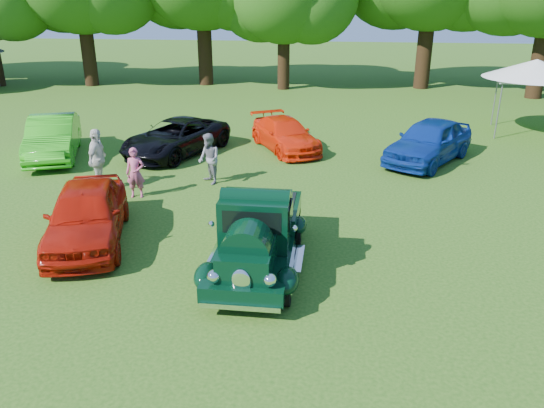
# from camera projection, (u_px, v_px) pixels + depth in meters

# --- Properties ---
(ground) EXTENTS (120.00, 120.00, 0.00)m
(ground) POSITION_uv_depth(u_px,v_px,m) (222.00, 263.00, 12.46)
(ground) COLOR #214C11
(ground) RESTS_ON ground
(hero_pickup) EXTENTS (2.15, 4.61, 1.80)m
(hero_pickup) POSITION_uv_depth(u_px,v_px,m) (257.00, 235.00, 12.04)
(hero_pickup) COLOR black
(hero_pickup) RESTS_ON ground
(red_convertible) EXTENTS (3.03, 4.76, 1.51)m
(red_convertible) POSITION_uv_depth(u_px,v_px,m) (87.00, 214.00, 13.26)
(red_convertible) COLOR #A21306
(red_convertible) RESTS_ON ground
(back_car_lime) EXTENTS (3.26, 4.99, 1.55)m
(back_car_lime) POSITION_uv_depth(u_px,v_px,m) (53.00, 137.00, 20.12)
(back_car_lime) COLOR #28A315
(back_car_lime) RESTS_ON ground
(back_car_black) EXTENTS (3.89, 5.31, 1.34)m
(back_car_black) POSITION_uv_depth(u_px,v_px,m) (176.00, 137.00, 20.55)
(back_car_black) COLOR black
(back_car_black) RESTS_ON ground
(back_car_orange) EXTENTS (3.55, 4.54, 1.23)m
(back_car_orange) POSITION_uv_depth(u_px,v_px,m) (285.00, 135.00, 21.17)
(back_car_orange) COLOR red
(back_car_orange) RESTS_ON ground
(back_car_blue) EXTENTS (4.06, 4.93, 1.58)m
(back_car_blue) POSITION_uv_depth(u_px,v_px,m) (429.00, 141.00, 19.57)
(back_car_blue) COLOR navy
(back_car_blue) RESTS_ON ground
(spectator_pink) EXTENTS (0.62, 0.45, 1.56)m
(spectator_pink) POSITION_uv_depth(u_px,v_px,m) (135.00, 173.00, 16.18)
(spectator_pink) COLOR #B84B6D
(spectator_pink) RESTS_ON ground
(spectator_grey) EXTENTS (1.00, 1.03, 1.68)m
(spectator_grey) POSITION_uv_depth(u_px,v_px,m) (209.00, 159.00, 17.32)
(spectator_grey) COLOR slate
(spectator_grey) RESTS_ON ground
(spectator_white) EXTENTS (0.52, 1.18, 1.98)m
(spectator_white) POSITION_uv_depth(u_px,v_px,m) (98.00, 160.00, 16.73)
(spectator_white) COLOR beige
(spectator_white) RESTS_ON ground
(canopy_tent) EXTENTS (5.09, 5.09, 3.25)m
(canopy_tent) POSITION_uv_depth(u_px,v_px,m) (536.00, 69.00, 22.73)
(canopy_tent) COLOR silver
(canopy_tent) RESTS_ON ground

